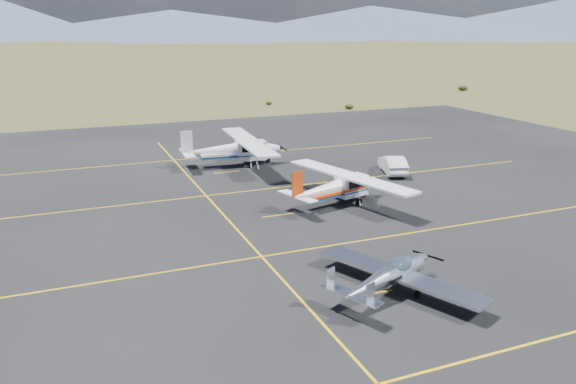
{
  "coord_description": "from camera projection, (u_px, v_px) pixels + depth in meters",
  "views": [
    {
      "loc": [
        -14.37,
        -22.04,
        10.93
      ],
      "look_at": [
        -2.64,
        6.84,
        1.6
      ],
      "focal_mm": 35.0,
      "sensor_mm": 36.0,
      "label": 1
    }
  ],
  "objects": [
    {
      "name": "aircraft_low_wing",
      "position": [
        391.0,
        275.0,
        23.54
      ],
      "size": [
        6.0,
        7.84,
        1.75
      ],
      "rotation": [
        0.0,
        0.0,
        0.41
      ],
      "color": "silver",
      "rests_on": "apron"
    },
    {
      "name": "ground",
      "position": [
        389.0,
        254.0,
        27.88
      ],
      "size": [
        1600.0,
        1600.0,
        0.0
      ],
      "primitive_type": "plane",
      "color": "#383D1C",
      "rests_on": "ground"
    },
    {
      "name": "sedan",
      "position": [
        393.0,
        164.0,
        42.76
      ],
      "size": [
        2.71,
        4.42,
        1.38
      ],
      "primitive_type": "imported",
      "rotation": [
        0.0,
        0.0,
        2.82
      ],
      "color": "white",
      "rests_on": "apron"
    },
    {
      "name": "aircraft_cessna",
      "position": [
        337.0,
        186.0,
        35.19
      ],
      "size": [
        6.98,
        10.44,
        2.65
      ],
      "rotation": [
        0.0,
        0.0,
        0.27
      ],
      "color": "white",
      "rests_on": "apron"
    },
    {
      "name": "aircraft_plain",
      "position": [
        234.0,
        149.0,
        44.86
      ],
      "size": [
        7.25,
        12.09,
        3.06
      ],
      "rotation": [
        0.0,
        0.0,
        -0.06
      ],
      "color": "white",
      "rests_on": "apron"
    },
    {
      "name": "apron",
      "position": [
        327.0,
        212.0,
        34.09
      ],
      "size": [
        72.0,
        72.0,
        0.02
      ],
      "primitive_type": "cube",
      "color": "black",
      "rests_on": "ground"
    }
  ]
}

